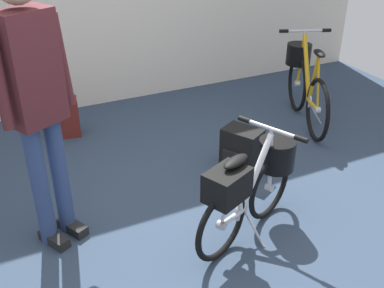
{
  "coord_description": "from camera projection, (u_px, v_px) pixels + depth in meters",
  "views": [
    {
      "loc": [
        -1.1,
        -2.33,
        2.11
      ],
      "look_at": [
        0.13,
        0.24,
        0.55
      ],
      "focal_mm": 42.79,
      "sensor_mm": 36.0,
      "label": 1
    }
  ],
  "objects": [
    {
      "name": "folding_bike_foreground",
      "position": [
        252.0,
        183.0,
        3.07
      ],
      "size": [
        1.0,
        0.59,
        0.76
      ],
      "color": "black",
      "rests_on": "ground_plane"
    },
    {
      "name": "backpack_on_floor",
      "position": [
        241.0,
        150.0,
        3.89
      ],
      "size": [
        0.35,
        0.38,
        0.39
      ],
      "color": "black",
      "rests_on": "ground_plane"
    },
    {
      "name": "ground_plane",
      "position": [
        190.0,
        230.0,
        3.27
      ],
      "size": [
        7.09,
        7.09,
        0.0
      ],
      "primitive_type": "plane",
      "color": "#2D3D51"
    },
    {
      "name": "display_bike_left",
      "position": [
        305.0,
        80.0,
        4.7
      ],
      "size": [
        0.62,
        1.23,
        0.92
      ],
      "color": "black",
      "rests_on": "ground_plane"
    },
    {
      "name": "visitor_near_wall",
      "position": [
        35.0,
        94.0,
        2.71
      ],
      "size": [
        0.48,
        0.37,
        1.82
      ],
      "color": "navy",
      "rests_on": "ground_plane"
    },
    {
      "name": "handbag_on_floor",
      "position": [
        66.0,
        118.0,
        4.47
      ],
      "size": [
        0.28,
        0.24,
        0.38
      ],
      "color": "maroon",
      "rests_on": "ground_plane"
    }
  ]
}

